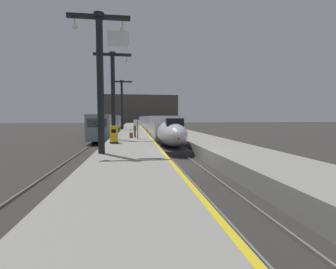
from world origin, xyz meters
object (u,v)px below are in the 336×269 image
at_px(station_column_near, 101,69).
at_px(regional_train_adjacent, 111,124).
at_px(departure_info_board, 138,125).
at_px(station_column_far, 122,100).
at_px(ticket_machine_yellow, 114,135).
at_px(highspeed_train_main, 149,123).
at_px(passenger_near_edge, 135,129).
at_px(station_column_mid, 113,87).
at_px(rolling_suitcase, 131,135).

bearing_deg(station_column_near, regional_train_adjacent, 94.07).
bearing_deg(departure_info_board, station_column_far, 96.96).
relative_size(regional_train_adjacent, ticket_machine_yellow, 22.87).
distance_m(highspeed_train_main, passenger_near_edge, 28.59).
bearing_deg(ticket_machine_yellow, station_column_mid, 94.70).
height_order(rolling_suitcase, ticket_machine_yellow, ticket_machine_yellow).
xyz_separation_m(station_column_mid, departure_info_board, (2.60, -0.06, -4.08)).
distance_m(station_column_near, ticket_machine_yellow, 7.90).
xyz_separation_m(station_column_far, passenger_near_edge, (2.31, -19.30, -4.66)).
height_order(station_column_far, rolling_suitcase, station_column_far).
height_order(highspeed_train_main, station_column_far, station_column_far).
height_order(station_column_near, station_column_mid, station_column_mid).
xyz_separation_m(regional_train_adjacent, station_column_near, (2.26, -31.71, 4.50)).
bearing_deg(passenger_near_edge, station_column_near, -100.30).
bearing_deg(departure_info_board, passenger_near_edge, 98.21).
height_order(highspeed_train_main, regional_train_adjacent, regional_train_adjacent).
distance_m(rolling_suitcase, departure_info_board, 2.00).
xyz_separation_m(station_column_near, station_column_mid, (-0.06, 10.49, 0.01)).
height_order(passenger_near_edge, rolling_suitcase, passenger_near_edge).
bearing_deg(station_column_far, departure_info_board, -83.04).
distance_m(highspeed_train_main, station_column_far, 11.80).
distance_m(station_column_far, ticket_machine_yellow, 25.95).
distance_m(station_column_far, rolling_suitcase, 20.65).
relative_size(regional_train_adjacent, station_column_near, 4.02).
relative_size(station_column_mid, rolling_suitcase, 9.48).
height_order(regional_train_adjacent, passenger_near_edge, regional_train_adjacent).
distance_m(passenger_near_edge, rolling_suitcase, 0.99).
distance_m(station_column_far, passenger_near_edge, 19.99).
relative_size(station_column_mid, departure_info_board, 4.39).
height_order(station_column_near, rolling_suitcase, station_column_near).
height_order(station_column_far, departure_info_board, station_column_far).
xyz_separation_m(passenger_near_edge, rolling_suitcase, (-0.44, -0.56, -0.69)).
relative_size(station_column_near, rolling_suitcase, 9.28).
distance_m(highspeed_train_main, station_column_mid, 31.20).
distance_m(station_column_near, rolling_suitcase, 13.10).
xyz_separation_m(regional_train_adjacent, station_column_far, (2.20, 0.00, 4.57)).
height_order(highspeed_train_main, station_column_near, station_column_near).
relative_size(regional_train_adjacent, station_column_mid, 3.93).
bearing_deg(station_column_near, passenger_near_edge, 79.70).
bearing_deg(station_column_mid, regional_train_adjacent, 95.92).
bearing_deg(station_column_far, rolling_suitcase, -84.62).
height_order(station_column_mid, station_column_far, station_column_far).
bearing_deg(rolling_suitcase, passenger_near_edge, 51.88).
relative_size(regional_train_adjacent, station_column_far, 3.89).
xyz_separation_m(station_column_near, passenger_near_edge, (2.26, 12.41, -4.59)).
distance_m(passenger_near_edge, ticket_machine_yellow, 6.49).
bearing_deg(station_column_near, ticket_machine_yellow, 87.30).
distance_m(station_column_near, departure_info_board, 11.48).
height_order(regional_train_adjacent, station_column_near, station_column_near).
relative_size(station_column_far, ticket_machine_yellow, 5.88).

